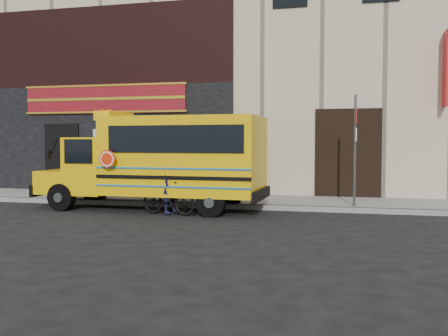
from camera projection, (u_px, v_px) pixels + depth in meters
ground at (187, 221)px, 12.67m from camera, size 120.00×120.00×0.00m
curb at (213, 206)px, 15.19m from camera, size 40.00×0.20×0.15m
sidewalk at (224, 200)px, 16.65m from camera, size 40.00×3.00×0.15m
building at (256, 51)px, 22.51m from camera, size 20.00×10.70×12.00m
school_bus at (163, 159)px, 14.74m from camera, size 6.97×2.49×2.92m
sign_pole at (355, 147)px, 14.42m from camera, size 0.08×0.30×3.39m
bicycle at (168, 197)px, 13.82m from camera, size 1.73×0.79×1.00m
cyclist at (171, 183)px, 13.80m from camera, size 0.62×0.75×1.77m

